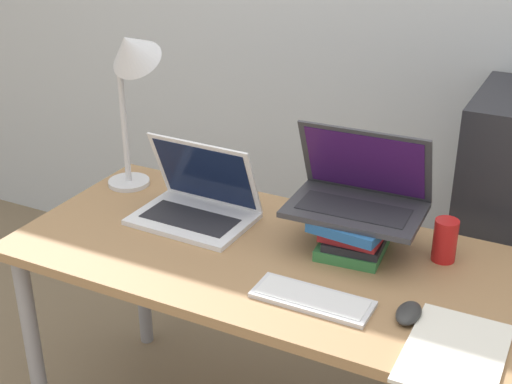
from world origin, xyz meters
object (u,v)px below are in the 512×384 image
object	(u,v)px
laptop_left	(197,204)
book_stack	(357,231)
wireless_keyboard	(312,299)
notepad	(455,353)
desk_lamp	(130,67)
laptop_on_books	(358,194)
mouse	(409,313)
soda_can	(445,240)

from	to	relation	value
laptop_left	book_stack	world-z (taller)	laptop_left
wireless_keyboard	notepad	distance (m)	0.37
desk_lamp	laptop_left	bearing A→B (deg)	-15.56
desk_lamp	notepad	bearing A→B (deg)	-18.81
laptop_on_books	notepad	world-z (taller)	laptop_on_books
mouse	notepad	bearing A→B (deg)	-34.11
laptop_on_books	soda_can	size ratio (longest dim) A/B	3.12
laptop_on_books	notepad	xyz separation A→B (m)	(0.37, -0.37, -0.16)
laptop_left	soda_can	world-z (taller)	laptop_left
wireless_keyboard	mouse	xyz separation A→B (m)	(0.24, 0.04, 0.01)
book_stack	desk_lamp	bearing A→B (deg)	177.39
laptop_on_books	mouse	bearing A→B (deg)	-50.08
soda_can	mouse	bearing A→B (deg)	-91.33
notepad	desk_lamp	distance (m)	1.26
wireless_keyboard	desk_lamp	xyz separation A→B (m)	(-0.76, 0.33, 0.42)
book_stack	mouse	xyz separation A→B (m)	(0.23, -0.26, -0.04)
laptop_left	mouse	distance (m)	0.76
laptop_on_books	mouse	xyz separation A→B (m)	(0.24, -0.28, -0.15)
soda_can	desk_lamp	world-z (taller)	desk_lamp
laptop_on_books	wireless_keyboard	world-z (taller)	laptop_on_books
laptop_left	book_stack	bearing A→B (deg)	4.52
book_stack	wireless_keyboard	xyz separation A→B (m)	(-0.01, -0.30, -0.05)
mouse	desk_lamp	bearing A→B (deg)	163.50
soda_can	desk_lamp	bearing A→B (deg)	-178.94
laptop_on_books	desk_lamp	xyz separation A→B (m)	(-0.76, 0.01, 0.26)
laptop_on_books	soda_can	world-z (taller)	laptop_on_books
laptop_left	laptop_on_books	bearing A→B (deg)	7.43
laptop_on_books	desk_lamp	world-z (taller)	desk_lamp
mouse	soda_can	xyz separation A→B (m)	(0.01, 0.31, 0.05)
mouse	desk_lamp	xyz separation A→B (m)	(-1.00, 0.30, 0.41)
soda_can	notepad	bearing A→B (deg)	-72.87
laptop_left	desk_lamp	size ratio (longest dim) A/B	0.63
soda_can	laptop_left	bearing A→B (deg)	-172.78
laptop_on_books	laptop_left	bearing A→B (deg)	-172.57
notepad	wireless_keyboard	bearing A→B (deg)	172.13
soda_can	wireless_keyboard	bearing A→B (deg)	-124.50
desk_lamp	laptop_on_books	bearing A→B (deg)	-0.81
notepad	book_stack	bearing A→B (deg)	135.79
wireless_keyboard	book_stack	bearing A→B (deg)	88.62
notepad	desk_lamp	size ratio (longest dim) A/B	0.55
wireless_keyboard	mouse	size ratio (longest dim) A/B	2.98
soda_can	laptop_on_books	bearing A→B (deg)	-173.20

